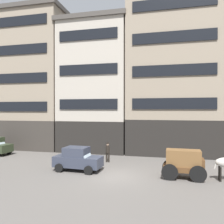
% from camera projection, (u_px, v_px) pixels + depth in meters
% --- Properties ---
extents(ground_plane, '(120.00, 120.00, 0.00)m').
position_uv_depth(ground_plane, '(115.00, 176.00, 16.41)').
color(ground_plane, '#605B56').
extents(building_far_left, '(10.29, 6.72, 17.00)m').
position_uv_depth(building_far_left, '(30.00, 80.00, 29.36)').
color(building_far_left, '#38332D').
rests_on(building_far_left, ground_plane).
extents(building_center_left, '(8.19, 6.72, 15.04)m').
position_uv_depth(building_center_left, '(97.00, 86.00, 27.34)').
color(building_center_left, black).
rests_on(building_center_left, ground_plane).
extents(building_center_right, '(10.02, 6.72, 17.21)m').
position_uv_depth(building_center_right, '(172.00, 74.00, 25.31)').
color(building_center_right, black).
rests_on(building_center_right, ground_plane).
extents(cargo_wagon, '(2.94, 1.58, 1.98)m').
position_uv_depth(cargo_wagon, '(184.00, 162.00, 15.80)').
color(cargo_wagon, brown).
rests_on(cargo_wagon, ground_plane).
extents(sedan_dark, '(3.78, 2.01, 1.83)m').
position_uv_depth(sedan_dark, '(78.00, 159.00, 17.84)').
color(sedan_dark, '#333847').
rests_on(sedan_dark, ground_plane).
extents(pedestrian_officer, '(0.41, 0.41, 1.79)m').
position_uv_depth(pedestrian_officer, '(108.00, 151.00, 20.70)').
color(pedestrian_officer, black).
rests_on(pedestrian_officer, ground_plane).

